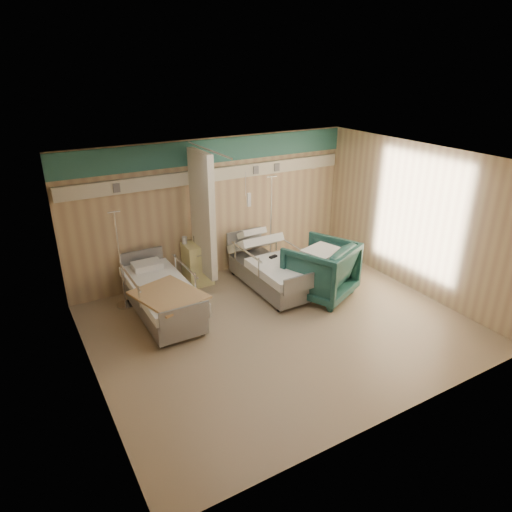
{
  "coord_description": "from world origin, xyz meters",
  "views": [
    {
      "loc": [
        -3.66,
        -5.52,
        4.16
      ],
      "look_at": [
        -0.13,
        0.6,
        1.1
      ],
      "focal_mm": 32.0,
      "sensor_mm": 36.0,
      "label": 1
    }
  ],
  "objects_px": {
    "bed_left": "(163,301)",
    "iv_stand_right": "(271,250)",
    "bed_right": "(271,273)",
    "iv_stand_left": "(123,288)",
    "visitor_armchair": "(321,270)",
    "bedside_cabinet": "(198,264)"
  },
  "relations": [
    {
      "from": "bed_left",
      "to": "bedside_cabinet",
      "type": "bearing_deg",
      "value": 40.6
    },
    {
      "from": "bed_left",
      "to": "iv_stand_right",
      "type": "height_order",
      "value": "iv_stand_right"
    },
    {
      "from": "bedside_cabinet",
      "to": "iv_stand_right",
      "type": "distance_m",
      "value": 1.65
    },
    {
      "from": "visitor_armchair",
      "to": "iv_stand_left",
      "type": "xyz_separation_m",
      "value": [
        -3.33,
        1.44,
        -0.16
      ]
    },
    {
      "from": "bedside_cabinet",
      "to": "visitor_armchair",
      "type": "relative_size",
      "value": 0.73
    },
    {
      "from": "bed_left",
      "to": "iv_stand_right",
      "type": "bearing_deg",
      "value": 16.86
    },
    {
      "from": "bed_left",
      "to": "iv_stand_right",
      "type": "distance_m",
      "value": 2.82
    },
    {
      "from": "bed_left",
      "to": "iv_stand_right",
      "type": "relative_size",
      "value": 1.07
    },
    {
      "from": "visitor_armchair",
      "to": "iv_stand_right",
      "type": "height_order",
      "value": "iv_stand_right"
    },
    {
      "from": "bed_right",
      "to": "bed_left",
      "type": "height_order",
      "value": "same"
    },
    {
      "from": "visitor_armchair",
      "to": "iv_stand_right",
      "type": "bearing_deg",
      "value": -108.94
    },
    {
      "from": "bed_left",
      "to": "iv_stand_left",
      "type": "relative_size",
      "value": 1.19
    },
    {
      "from": "bed_left",
      "to": "iv_stand_left",
      "type": "height_order",
      "value": "iv_stand_left"
    },
    {
      "from": "iv_stand_left",
      "to": "iv_stand_right",
      "type": "bearing_deg",
      "value": 1.81
    },
    {
      "from": "bed_right",
      "to": "iv_stand_left",
      "type": "xyz_separation_m",
      "value": [
        -2.68,
        0.72,
        0.06
      ]
    },
    {
      "from": "visitor_armchair",
      "to": "iv_stand_right",
      "type": "relative_size",
      "value": 0.58
    },
    {
      "from": "bed_right",
      "to": "visitor_armchair",
      "type": "bearing_deg",
      "value": -48.08
    },
    {
      "from": "iv_stand_left",
      "to": "bed_right",
      "type": "bearing_deg",
      "value": -14.99
    },
    {
      "from": "bed_right",
      "to": "visitor_armchair",
      "type": "height_order",
      "value": "visitor_armchair"
    },
    {
      "from": "iv_stand_right",
      "to": "iv_stand_left",
      "type": "xyz_separation_m",
      "value": [
        -3.18,
        -0.1,
        -0.04
      ]
    },
    {
      "from": "visitor_armchair",
      "to": "iv_stand_left",
      "type": "height_order",
      "value": "iv_stand_left"
    },
    {
      "from": "bed_right",
      "to": "bed_left",
      "type": "xyz_separation_m",
      "value": [
        -2.2,
        0.0,
        0.0
      ]
    }
  ]
}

